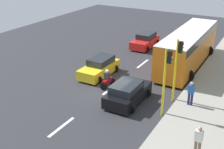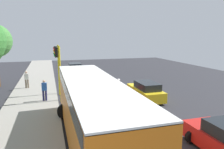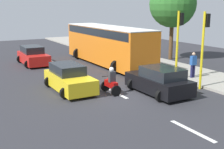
{
  "view_description": "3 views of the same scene",
  "coord_description": "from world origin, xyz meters",
  "px_view_note": "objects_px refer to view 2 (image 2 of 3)",
  "views": [
    {
      "loc": [
        9.98,
        -17.48,
        9.93
      ],
      "look_at": [
        0.35,
        -0.44,
        1.42
      ],
      "focal_mm": 46.98,
      "sensor_mm": 36.0,
      "label": 1
    },
    {
      "loc": [
        5.53,
        17.58,
        5.27
      ],
      "look_at": [
        0.07,
        -0.83,
        1.79
      ],
      "focal_mm": 34.2,
      "sensor_mm": 36.0,
      "label": 2
    },
    {
      "loc": [
        -8.09,
        -13.98,
        4.8
      ],
      "look_at": [
        -0.21,
        0.08,
        1.08
      ],
      "focal_mm": 47.8,
      "sensor_mm": 36.0,
      "label": 3
    }
  ],
  "objects_px": {
    "city_bus": "(92,107)",
    "motorcycle": "(119,89)",
    "car_yellow_cab": "(146,91)",
    "pedestrian_near_signal": "(44,90)",
    "car_silver": "(75,69)",
    "traffic_light_corner": "(57,63)",
    "pedestrian_by_tree": "(27,79)",
    "car_black": "(90,86)",
    "traffic_light_midblock": "(59,66)"
  },
  "relations": [
    {
      "from": "motorcycle",
      "to": "pedestrian_by_tree",
      "type": "xyz_separation_m",
      "value": [
        8.08,
        -4.78,
        0.42
      ]
    },
    {
      "from": "pedestrian_by_tree",
      "to": "traffic_light_midblock",
      "type": "relative_size",
      "value": 0.38
    },
    {
      "from": "car_yellow_cab",
      "to": "traffic_light_corner",
      "type": "relative_size",
      "value": 0.92
    },
    {
      "from": "car_yellow_cab",
      "to": "pedestrian_by_tree",
      "type": "relative_size",
      "value": 2.44
    },
    {
      "from": "car_silver",
      "to": "traffic_light_midblock",
      "type": "height_order",
      "value": "traffic_light_midblock"
    },
    {
      "from": "motorcycle",
      "to": "pedestrian_by_tree",
      "type": "relative_size",
      "value": 0.91
    },
    {
      "from": "car_yellow_cab",
      "to": "traffic_light_corner",
      "type": "distance_m",
      "value": 8.08
    },
    {
      "from": "city_bus",
      "to": "pedestrian_near_signal",
      "type": "relative_size",
      "value": 6.51
    },
    {
      "from": "car_silver",
      "to": "city_bus",
      "type": "xyz_separation_m",
      "value": [
        1.5,
        19.71,
        1.13
      ]
    },
    {
      "from": "car_black",
      "to": "pedestrian_near_signal",
      "type": "distance_m",
      "value": 4.25
    },
    {
      "from": "car_silver",
      "to": "city_bus",
      "type": "height_order",
      "value": "city_bus"
    },
    {
      "from": "car_yellow_cab",
      "to": "car_silver",
      "type": "bearing_deg",
      "value": -72.94
    },
    {
      "from": "car_black",
      "to": "car_yellow_cab",
      "type": "distance_m",
      "value": 5.14
    },
    {
      "from": "motorcycle",
      "to": "city_bus",
      "type": "bearing_deg",
      "value": 63.01
    },
    {
      "from": "car_yellow_cab",
      "to": "city_bus",
      "type": "xyz_separation_m",
      "value": [
        5.72,
        5.96,
        1.14
      ]
    },
    {
      "from": "car_yellow_cab",
      "to": "pedestrian_near_signal",
      "type": "height_order",
      "value": "pedestrian_near_signal"
    },
    {
      "from": "pedestrian_near_signal",
      "to": "traffic_light_midblock",
      "type": "distance_m",
      "value": 2.22
    },
    {
      "from": "city_bus",
      "to": "car_black",
      "type": "bearing_deg",
      "value": -99.89
    },
    {
      "from": "car_silver",
      "to": "pedestrian_near_signal",
      "type": "height_order",
      "value": "pedestrian_near_signal"
    },
    {
      "from": "pedestrian_near_signal",
      "to": "car_black",
      "type": "bearing_deg",
      "value": -159.4
    },
    {
      "from": "city_bus",
      "to": "traffic_light_corner",
      "type": "relative_size",
      "value": 2.44
    },
    {
      "from": "pedestrian_near_signal",
      "to": "traffic_light_midblock",
      "type": "relative_size",
      "value": 0.38
    },
    {
      "from": "city_bus",
      "to": "motorcycle",
      "type": "bearing_deg",
      "value": -116.99
    },
    {
      "from": "car_yellow_cab",
      "to": "traffic_light_corner",
      "type": "xyz_separation_m",
      "value": [
        6.95,
        -3.47,
        2.22
      ]
    },
    {
      "from": "pedestrian_near_signal",
      "to": "city_bus",
      "type": "bearing_deg",
      "value": 107.72
    },
    {
      "from": "car_yellow_cab",
      "to": "pedestrian_near_signal",
      "type": "bearing_deg",
      "value": -10.76
    },
    {
      "from": "pedestrian_by_tree",
      "to": "city_bus",
      "type": "bearing_deg",
      "value": 108.41
    },
    {
      "from": "motorcycle",
      "to": "car_black",
      "type": "bearing_deg",
      "value": -28.75
    },
    {
      "from": "car_yellow_cab",
      "to": "traffic_light_corner",
      "type": "bearing_deg",
      "value": -26.54
    },
    {
      "from": "car_black",
      "to": "car_silver",
      "type": "distance_m",
      "value": 10.72
    },
    {
      "from": "car_black",
      "to": "pedestrian_by_tree",
      "type": "bearing_deg",
      "value": -31.39
    },
    {
      "from": "city_bus",
      "to": "pedestrian_near_signal",
      "type": "bearing_deg",
      "value": -72.28
    },
    {
      "from": "pedestrian_by_tree",
      "to": "car_yellow_cab",
      "type": "bearing_deg",
      "value": 146.55
    },
    {
      "from": "car_yellow_cab",
      "to": "motorcycle",
      "type": "height_order",
      "value": "motorcycle"
    },
    {
      "from": "car_black",
      "to": "pedestrian_by_tree",
      "type": "height_order",
      "value": "pedestrian_by_tree"
    },
    {
      "from": "car_black",
      "to": "car_yellow_cab",
      "type": "xyz_separation_m",
      "value": [
        -4.15,
        3.03,
        -0.0
      ]
    },
    {
      "from": "motorcycle",
      "to": "traffic_light_midblock",
      "type": "xyz_separation_m",
      "value": [
        5.15,
        0.41,
        2.29
      ]
    },
    {
      "from": "car_black",
      "to": "traffic_light_midblock",
      "type": "distance_m",
      "value": 3.95
    },
    {
      "from": "traffic_light_corner",
      "to": "city_bus",
      "type": "bearing_deg",
      "value": 97.42
    },
    {
      "from": "car_silver",
      "to": "traffic_light_midblock",
      "type": "xyz_separation_m",
      "value": [
        2.73,
        12.42,
        2.22
      ]
    },
    {
      "from": "car_yellow_cab",
      "to": "motorcycle",
      "type": "distance_m",
      "value": 2.5
    },
    {
      "from": "city_bus",
      "to": "car_yellow_cab",
      "type": "bearing_deg",
      "value": -133.82
    },
    {
      "from": "motorcycle",
      "to": "pedestrian_near_signal",
      "type": "relative_size",
      "value": 0.91
    },
    {
      "from": "car_silver",
      "to": "pedestrian_by_tree",
      "type": "relative_size",
      "value": 2.36
    },
    {
      "from": "car_black",
      "to": "traffic_light_midblock",
      "type": "bearing_deg",
      "value": 31.35
    },
    {
      "from": "car_black",
      "to": "traffic_light_corner",
      "type": "xyz_separation_m",
      "value": [
        2.8,
        -0.44,
        2.22
      ]
    },
    {
      "from": "motorcycle",
      "to": "traffic_light_corner",
      "type": "relative_size",
      "value": 0.34
    },
    {
      "from": "car_silver",
      "to": "traffic_light_corner",
      "type": "relative_size",
      "value": 0.89
    },
    {
      "from": "motorcycle",
      "to": "pedestrian_near_signal",
      "type": "height_order",
      "value": "pedestrian_near_signal"
    },
    {
      "from": "car_silver",
      "to": "pedestrian_near_signal",
      "type": "distance_m",
      "value": 12.82
    }
  ]
}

